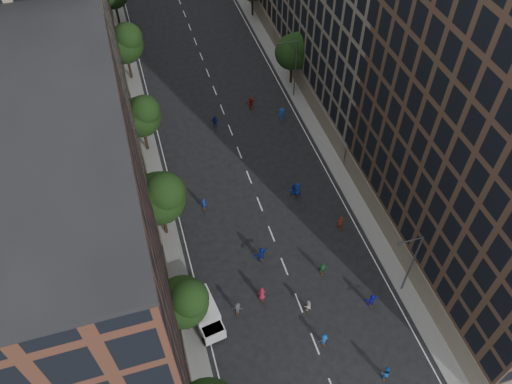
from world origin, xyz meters
TOP-DOWN VIEW (x-y plane):
  - ground at (0.00, 40.00)m, footprint 240.00×240.00m
  - sidewalk_left at (-12.00, 47.50)m, footprint 4.00×105.00m
  - sidewalk_right at (12.00, 47.50)m, footprint 4.00×105.00m
  - bldg_left_a at (-19.00, 11.00)m, footprint 14.00×22.00m
  - bldg_left_b at (-19.00, 35.00)m, footprint 14.00×26.00m
  - tree_left_1 at (-11.02, 13.86)m, footprint 4.80×4.80m
  - tree_left_2 at (-10.99, 25.83)m, footprint 5.60×5.60m
  - tree_left_3 at (-11.02, 39.85)m, footprint 5.00×5.00m
  - tree_left_4 at (-11.00, 55.84)m, footprint 5.40×5.40m
  - tree_right_a at (11.38, 47.85)m, footprint 5.00×5.00m
  - streetlamp_near at (10.37, 12.00)m, footprint 2.64×0.22m
  - streetlamp_far at (10.37, 45.00)m, footprint 2.64×0.22m
  - cargo_van at (-9.32, 14.28)m, footprint 3.06×5.27m
  - skater_2 at (4.79, 4.30)m, footprint 1.05×0.90m
  - skater_3 at (0.74, 8.85)m, footprint 1.02×0.62m
  - skater_5 at (6.77, 11.29)m, footprint 1.59×0.54m
  - skater_6 at (-3.43, 15.10)m, footprint 0.87×0.57m
  - skater_7 at (7.60, 21.10)m, footprint 0.69×0.49m
  - skater_8 at (0.52, 12.56)m, footprint 0.82×0.66m
  - skater_9 at (-6.18, 14.25)m, footprint 1.20×0.90m
  - skater_10 at (3.52, 16.17)m, footprint 1.06×0.61m
  - skater_11 at (-2.11, 19.57)m, footprint 1.86×1.13m
  - skater_12 at (4.74, 27.16)m, footprint 0.97×0.73m
  - skater_13 at (-6.39, 28.22)m, footprint 0.60×0.40m
  - skater_14 at (4.07, 27.15)m, footprint 0.92×0.73m
  - skater_15 at (7.25, 40.57)m, footprint 1.26×0.79m
  - skater_16 at (-1.80, 41.56)m, footprint 1.22×0.75m
  - skater_17 at (3.97, 44.20)m, footprint 1.65×0.80m

SIDE VIEW (x-z plane):
  - ground at x=0.00m, z-range 0.00..0.00m
  - sidewalk_left at x=-12.00m, z-range 0.00..0.15m
  - sidewalk_right at x=12.00m, z-range 0.00..0.15m
  - skater_3 at x=0.74m, z-range 0.00..1.53m
  - skater_13 at x=-6.39m, z-range 0.00..1.61m
  - skater_8 at x=0.52m, z-range 0.00..1.62m
  - skater_9 at x=-6.18m, z-range 0.00..1.65m
  - skater_5 at x=6.77m, z-range 0.00..1.70m
  - skater_10 at x=3.52m, z-range 0.00..1.70m
  - skater_17 at x=3.97m, z-range 0.00..1.71m
  - skater_6 at x=-3.43m, z-range 0.00..1.75m
  - skater_12 at x=4.74m, z-range 0.00..1.79m
  - skater_7 at x=7.60m, z-range 0.00..1.81m
  - skater_14 at x=4.07m, z-range 0.00..1.82m
  - skater_2 at x=4.79m, z-range 0.00..1.86m
  - skater_15 at x=7.25m, z-range 0.00..1.86m
  - skater_11 at x=-2.11m, z-range 0.00..1.91m
  - skater_16 at x=-1.80m, z-range 0.00..1.94m
  - cargo_van at x=-9.32m, z-range 0.07..2.73m
  - streetlamp_near at x=10.37m, z-range 0.64..9.70m
  - streetlamp_far at x=10.37m, z-range 0.64..9.70m
  - tree_left_1 at x=-11.02m, z-range 1.45..9.66m
  - tree_right_a at x=11.38m, z-range 1.43..9.83m
  - tree_left_3 at x=-11.02m, z-range 1.53..10.11m
  - tree_left_4 at x=-11.00m, z-range 1.56..10.63m
  - tree_left_2 at x=-10.99m, z-range 1.63..11.08m
  - bldg_left_a at x=-19.00m, z-range 0.00..30.00m
  - bldg_left_b at x=-19.00m, z-range 0.00..34.00m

